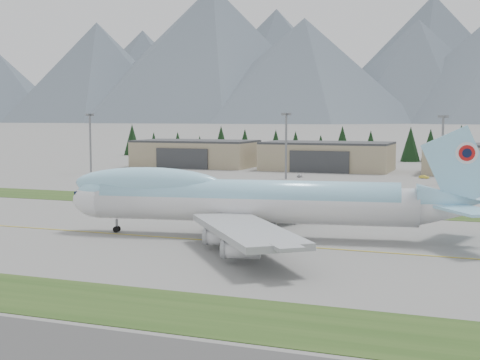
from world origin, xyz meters
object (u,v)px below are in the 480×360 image
at_px(hangar_center, 327,156).
at_px(service_vehicle_b, 424,179).
at_px(service_vehicle_a, 300,177).
at_px(boeing_747_freighter, 248,200).
at_px(hangar_left, 196,153).

xyz_separation_m(hangar_center, service_vehicle_b, (37.90, -23.04, -5.39)).
relative_size(hangar_center, service_vehicle_b, 14.02).
xyz_separation_m(service_vehicle_a, service_vehicle_b, (39.95, 9.00, 0.00)).
relative_size(boeing_747_freighter, service_vehicle_b, 21.15).
relative_size(hangar_left, service_vehicle_b, 14.02).
distance_m(boeing_747_freighter, service_vehicle_a, 114.56).
bearing_deg(hangar_left, service_vehicle_a, -31.17).
bearing_deg(hangar_center, hangar_left, 180.00).
relative_size(hangar_center, service_vehicle_a, 12.30).
bearing_deg(boeing_747_freighter, hangar_left, 108.10).
relative_size(hangar_left, service_vehicle_a, 12.30).
distance_m(boeing_747_freighter, hangar_left, 162.60).
distance_m(hangar_left, service_vehicle_b, 95.87).
bearing_deg(hangar_center, boeing_747_freighter, -82.13).
height_order(hangar_center, service_vehicle_b, hangar_center).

